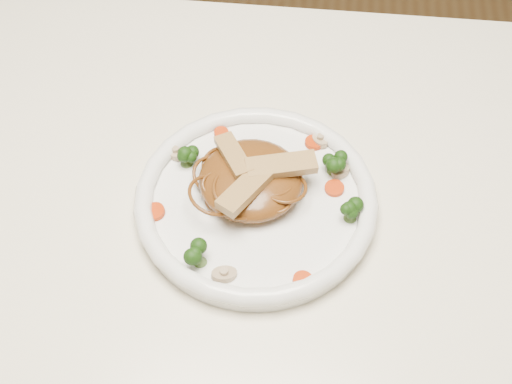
# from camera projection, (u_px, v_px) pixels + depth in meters

# --- Properties ---
(table) EXTENTS (1.20, 0.80, 0.75)m
(table) POSITION_uv_depth(u_px,v_px,m) (228.00, 290.00, 0.80)
(table) COLOR white
(table) RESTS_ON ground
(plate) EXTENTS (0.34, 0.34, 0.02)m
(plate) POSITION_uv_depth(u_px,v_px,m) (256.00, 204.00, 0.75)
(plate) COLOR white
(plate) RESTS_ON table
(noodle_mound) EXTENTS (0.14, 0.14, 0.04)m
(noodle_mound) POSITION_uv_depth(u_px,v_px,m) (251.00, 179.00, 0.74)
(noodle_mound) COLOR brown
(noodle_mound) RESTS_ON plate
(chicken_a) EXTENTS (0.08, 0.04, 0.01)m
(chicken_a) POSITION_uv_depth(u_px,v_px,m) (281.00, 166.00, 0.72)
(chicken_a) COLOR tan
(chicken_a) RESTS_ON noodle_mound
(chicken_b) EXTENTS (0.05, 0.07, 0.01)m
(chicken_b) POSITION_uv_depth(u_px,v_px,m) (234.00, 156.00, 0.73)
(chicken_b) COLOR tan
(chicken_b) RESTS_ON noodle_mound
(chicken_c) EXTENTS (0.06, 0.08, 0.01)m
(chicken_c) POSITION_uv_depth(u_px,v_px,m) (247.00, 188.00, 0.70)
(chicken_c) COLOR tan
(chicken_c) RESTS_ON noodle_mound
(broccoli_0) EXTENTS (0.03, 0.03, 0.03)m
(broccoli_0) POSITION_uv_depth(u_px,v_px,m) (334.00, 162.00, 0.75)
(broccoli_0) COLOR #193D0C
(broccoli_0) RESTS_ON plate
(broccoli_1) EXTENTS (0.03, 0.03, 0.03)m
(broccoli_1) POSITION_uv_depth(u_px,v_px,m) (186.00, 156.00, 0.76)
(broccoli_1) COLOR #193D0C
(broccoli_1) RESTS_ON plate
(broccoli_2) EXTENTS (0.03, 0.03, 0.03)m
(broccoli_2) POSITION_uv_depth(u_px,v_px,m) (199.00, 253.00, 0.68)
(broccoli_2) COLOR #193D0C
(broccoli_2) RESTS_ON plate
(broccoli_3) EXTENTS (0.03, 0.03, 0.03)m
(broccoli_3) POSITION_uv_depth(u_px,v_px,m) (352.00, 210.00, 0.71)
(broccoli_3) COLOR #193D0C
(broccoli_3) RESTS_ON plate
(carrot_0) EXTENTS (0.03, 0.03, 0.00)m
(carrot_0) POSITION_uv_depth(u_px,v_px,m) (314.00, 142.00, 0.79)
(carrot_0) COLOR #C63307
(carrot_0) RESTS_ON plate
(carrot_1) EXTENTS (0.03, 0.03, 0.00)m
(carrot_1) POSITION_uv_depth(u_px,v_px,m) (155.00, 212.00, 0.73)
(carrot_1) COLOR #C63307
(carrot_1) RESTS_ON plate
(carrot_2) EXTENTS (0.03, 0.03, 0.00)m
(carrot_2) POSITION_uv_depth(u_px,v_px,m) (334.00, 188.00, 0.75)
(carrot_2) COLOR #C63307
(carrot_2) RESTS_ON plate
(carrot_3) EXTENTS (0.02, 0.02, 0.00)m
(carrot_3) POSITION_uv_depth(u_px,v_px,m) (221.00, 133.00, 0.79)
(carrot_3) COLOR #C63307
(carrot_3) RESTS_ON plate
(carrot_4) EXTENTS (0.03, 0.03, 0.00)m
(carrot_4) POSITION_uv_depth(u_px,v_px,m) (303.00, 280.00, 0.68)
(carrot_4) COLOR #C63307
(carrot_4) RESTS_ON plate
(mushroom_0) EXTENTS (0.03, 0.03, 0.01)m
(mushroom_0) POSITION_uv_depth(u_px,v_px,m) (224.00, 274.00, 0.68)
(mushroom_0) COLOR #BEA68E
(mushroom_0) RESTS_ON plate
(mushroom_1) EXTENTS (0.03, 0.03, 0.01)m
(mushroom_1) POSITION_uv_depth(u_px,v_px,m) (340.00, 171.00, 0.76)
(mushroom_1) COLOR #BEA68E
(mushroom_1) RESTS_ON plate
(mushroom_2) EXTENTS (0.03, 0.03, 0.01)m
(mushroom_2) POSITION_uv_depth(u_px,v_px,m) (176.00, 153.00, 0.78)
(mushroom_2) COLOR #BEA68E
(mushroom_2) RESTS_ON plate
(mushroom_3) EXTENTS (0.03, 0.03, 0.01)m
(mushroom_3) POSITION_uv_depth(u_px,v_px,m) (320.00, 140.00, 0.79)
(mushroom_3) COLOR #BEA68E
(mushroom_3) RESTS_ON plate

